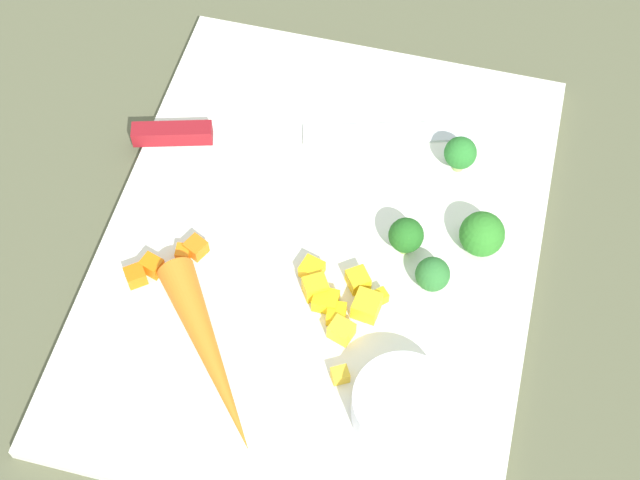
{
  "coord_description": "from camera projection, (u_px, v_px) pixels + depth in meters",
  "views": [
    {
      "loc": [
        -0.42,
        -0.11,
        0.72
      ],
      "look_at": [
        0.0,
        0.0,
        0.02
      ],
      "focal_mm": 54.17,
      "sensor_mm": 36.0,
      "label": 1
    }
  ],
  "objects": [
    {
      "name": "pepper_dice_1",
      "position": [
        341.0,
        331.0,
        0.78
      ],
      "size": [
        0.02,
        0.02,
        0.02
      ],
      "primitive_type": "cube",
      "rotation": [
        0.0,
        0.0,
        1.25
      ],
      "color": "yellow",
      "rests_on": "cutting_board"
    },
    {
      "name": "pepper_dice_3",
      "position": [
        313.0,
        269.0,
        0.81
      ],
      "size": [
        0.02,
        0.02,
        0.01
      ],
      "primitive_type": "cube",
      "rotation": [
        0.0,
        0.0,
        2.87
      ],
      "color": "yellow",
      "rests_on": "cutting_board"
    },
    {
      "name": "pepper_dice_2",
      "position": [
        326.0,
        301.0,
        0.79
      ],
      "size": [
        0.02,
        0.02,
        0.01
      ],
      "primitive_type": "cube",
      "rotation": [
        0.0,
        0.0,
        0.01
      ],
      "color": "yellow",
      "rests_on": "cutting_board"
    },
    {
      "name": "broccoli_floret_1",
      "position": [
        482.0,
        234.0,
        0.81
      ],
      "size": [
        0.04,
        0.04,
        0.04
      ],
      "color": "#98B15E",
      "rests_on": "cutting_board"
    },
    {
      "name": "prep_bowl",
      "position": [
        403.0,
        407.0,
        0.73
      ],
      "size": [
        0.08,
        0.08,
        0.03
      ],
      "primitive_type": "cylinder",
      "color": "white",
      "rests_on": "cutting_board"
    },
    {
      "name": "pepper_dice_7",
      "position": [
        367.0,
        306.0,
        0.79
      ],
      "size": [
        0.02,
        0.02,
        0.02
      ],
      "primitive_type": "cube",
      "rotation": [
        0.0,
        0.0,
        1.45
      ],
      "color": "yellow",
      "rests_on": "cutting_board"
    },
    {
      "name": "carrot_dice_0",
      "position": [
        136.0,
        276.0,
        0.8
      ],
      "size": [
        0.02,
        0.02,
        0.01
      ],
      "primitive_type": "cube",
      "rotation": [
        0.0,
        0.0,
        0.66
      ],
      "color": "orange",
      "rests_on": "cutting_board"
    },
    {
      "name": "ground_plane",
      "position": [
        320.0,
        253.0,
        0.84
      ],
      "size": [
        4.0,
        4.0,
        0.0
      ],
      "primitive_type": "plane",
      "color": "#54563D"
    },
    {
      "name": "pepper_dice_6",
      "position": [
        315.0,
        287.0,
        0.8
      ],
      "size": [
        0.02,
        0.02,
        0.02
      ],
      "primitive_type": "cube",
      "rotation": [
        0.0,
        0.0,
        0.55
      ],
      "color": "yellow",
      "rests_on": "cutting_board"
    },
    {
      "name": "pepper_dice_8",
      "position": [
        358.0,
        280.0,
        0.8
      ],
      "size": [
        0.02,
        0.02,
        0.02
      ],
      "primitive_type": "cube",
      "rotation": [
        0.0,
        0.0,
        0.64
      ],
      "color": "yellow",
      "rests_on": "cutting_board"
    },
    {
      "name": "carrot_dice_1",
      "position": [
        183.0,
        253.0,
        0.82
      ],
      "size": [
        0.01,
        0.01,
        0.01
      ],
      "primitive_type": "cube",
      "rotation": [
        0.0,
        0.0,
        0.13
      ],
      "color": "orange",
      "rests_on": "cutting_board"
    },
    {
      "name": "broccoli_floret_3",
      "position": [
        460.0,
        153.0,
        0.86
      ],
      "size": [
        0.03,
        0.03,
        0.04
      ],
      "color": "#98B861",
      "rests_on": "cutting_board"
    },
    {
      "name": "cutting_board",
      "position": [
        320.0,
        250.0,
        0.83
      ],
      "size": [
        0.47,
        0.37,
        0.01
      ],
      "primitive_type": "cube",
      "color": "white",
      "rests_on": "ground_plane"
    },
    {
      "name": "pepper_dice_5",
      "position": [
        336.0,
        314.0,
        0.79
      ],
      "size": [
        0.02,
        0.02,
        0.01
      ],
      "primitive_type": "cube",
      "rotation": [
        0.0,
        0.0,
        1.67
      ],
      "color": "yellow",
      "rests_on": "cutting_board"
    },
    {
      "name": "broccoli_floret_0",
      "position": [
        433.0,
        274.0,
        0.79
      ],
      "size": [
        0.03,
        0.03,
        0.03
      ],
      "color": "#89B75A",
      "rests_on": "cutting_board"
    },
    {
      "name": "carrot_dice_2",
      "position": [
        152.0,
        266.0,
        0.81
      ],
      "size": [
        0.02,
        0.02,
        0.02
      ],
      "primitive_type": "cube",
      "rotation": [
        0.0,
        0.0,
        2.84
      ],
      "color": "orange",
      "rests_on": "cutting_board"
    },
    {
      "name": "chef_knife",
      "position": [
        250.0,
        133.0,
        0.89
      ],
      "size": [
        0.11,
        0.32,
        0.02
      ],
      "rotation": [
        0.0,
        0.0,
        4.99
      ],
      "color": "silver",
      "rests_on": "cutting_board"
    },
    {
      "name": "whole_carrot",
      "position": [
        210.0,
        355.0,
        0.76
      ],
      "size": [
        0.16,
        0.13,
        0.03
      ],
      "primitive_type": "cone",
      "rotation": [
        1.57,
        0.0,
        5.36
      ],
      "color": "orange",
      "rests_on": "cutting_board"
    },
    {
      "name": "carrot_dice_3",
      "position": [
        196.0,
        247.0,
        0.82
      ],
      "size": [
        0.02,
        0.02,
        0.01
      ],
      "primitive_type": "cube",
      "rotation": [
        0.0,
        0.0,
        1.12
      ],
      "color": "orange",
      "rests_on": "cutting_board"
    },
    {
      "name": "broccoli_floret_2",
      "position": [
        406.0,
        236.0,
        0.81
      ],
      "size": [
        0.03,
        0.03,
        0.04
      ],
      "color": "#96B95A",
      "rests_on": "cutting_board"
    },
    {
      "name": "pepper_dice_4",
      "position": [
        379.0,
        297.0,
        0.8
      ],
      "size": [
        0.02,
        0.02,
        0.01
      ],
      "primitive_type": "cube",
      "rotation": [
        0.0,
        0.0,
        0.74
      ],
      "color": "yellow",
      "rests_on": "cutting_board"
    },
    {
      "name": "pepper_dice_0",
      "position": [
        340.0,
        375.0,
        0.76
      ],
      "size": [
        0.02,
        0.02,
        0.01
      ],
      "primitive_type": "cube",
      "rotation": [
        0.0,
        0.0,
        2.09
      ],
      "color": "yellow",
      "rests_on": "cutting_board"
    }
  ]
}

